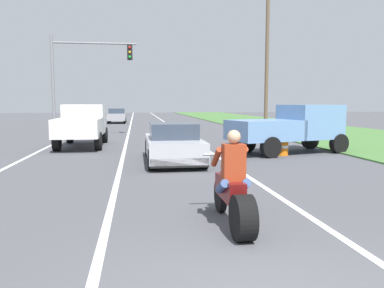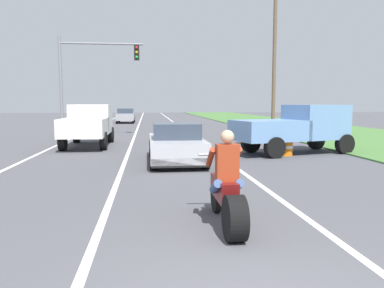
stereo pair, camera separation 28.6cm
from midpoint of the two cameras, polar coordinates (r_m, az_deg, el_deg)
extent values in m
cube|color=white|center=(23.96, -18.56, 0.90)|extent=(0.14, 120.00, 0.01)
cube|color=white|center=(23.76, -1.21, 1.18)|extent=(0.14, 120.00, 0.01)
cube|color=white|center=(23.59, -9.92, 1.05)|extent=(0.14, 120.00, 0.01)
cube|color=#477538|center=(26.95, 20.67, 1.43)|extent=(10.00, 120.00, 0.06)
cylinder|color=black|center=(5.83, 6.22, -10.89)|extent=(0.28, 0.69, 0.69)
cylinder|color=black|center=(7.30, 3.13, -7.65)|extent=(0.12, 0.63, 0.63)
cube|color=#590F0F|center=(6.54, 4.42, -6.61)|extent=(0.28, 1.10, 0.36)
cylinder|color=#B2B2B7|center=(7.14, 3.28, -4.94)|extent=(0.08, 0.36, 0.73)
cylinder|color=#A5A5AA|center=(7.05, 3.33, -1.54)|extent=(0.70, 0.05, 0.05)
cube|color=#993319|center=(6.23, 4.92, -2.76)|extent=(0.36, 0.24, 0.60)
sphere|color=tan|center=(6.18, 4.96, 1.09)|extent=(0.22, 0.22, 0.22)
cylinder|color=#384C7A|center=(6.30, 3.22, -6.36)|extent=(0.14, 0.47, 0.32)
cylinder|color=#993319|center=(6.47, 2.42, -1.96)|extent=(0.10, 0.51, 0.40)
cylinder|color=#384C7A|center=(6.38, 6.41, -6.23)|extent=(0.14, 0.47, 0.32)
cylinder|color=#993319|center=(6.56, 6.20, -1.88)|extent=(0.10, 0.51, 0.40)
cube|color=#B7B7BC|center=(13.36, -3.48, -0.43)|extent=(1.80, 4.30, 0.64)
cube|color=#333D4C|center=(13.11, -3.42, 1.99)|extent=(1.56, 1.70, 0.52)
cube|color=black|center=(11.37, -2.59, -2.80)|extent=(1.76, 0.20, 0.28)
cylinder|color=black|center=(14.93, -7.06, -0.58)|extent=(0.24, 0.64, 0.64)
cylinder|color=black|center=(15.05, -0.96, -0.48)|extent=(0.24, 0.64, 0.64)
cylinder|color=black|center=(11.76, -6.70, -2.38)|extent=(0.24, 0.64, 0.64)
cylinder|color=black|center=(11.91, 1.03, -2.23)|extent=(0.24, 0.64, 0.64)
cube|color=silver|center=(19.69, -16.09, 3.64)|extent=(1.90, 2.10, 1.40)
cube|color=#333D4C|center=(20.02, -15.99, 4.78)|extent=(1.67, 0.29, 0.57)
cube|color=silver|center=(17.48, -17.05, 2.34)|extent=(1.90, 2.70, 0.80)
cylinder|color=black|center=(20.66, -18.12, 1.24)|extent=(0.28, 0.80, 0.80)
cylinder|color=black|center=(20.44, -13.30, 1.33)|extent=(0.28, 0.80, 0.80)
cylinder|color=black|center=(17.38, -19.97, 0.31)|extent=(0.28, 0.80, 0.80)
cylinder|color=black|center=(17.11, -14.26, 0.40)|extent=(0.28, 0.80, 0.80)
cube|color=#6B93C6|center=(16.76, 16.70, 3.23)|extent=(2.52, 2.38, 1.40)
cube|color=#333D4C|center=(16.97, 17.65, 4.54)|extent=(0.71, 1.69, 0.57)
cube|color=#6B93C6|center=(15.43, 10.25, 2.05)|extent=(3.10, 2.53, 0.80)
cylinder|color=black|center=(18.00, 16.79, 0.60)|extent=(0.85, 0.48, 0.80)
cylinder|color=black|center=(16.71, 20.63, 0.06)|extent=(0.85, 0.48, 0.80)
cylinder|color=black|center=(16.05, 7.60, 0.17)|extent=(0.85, 0.48, 0.80)
cylinder|color=black|center=(14.59, 11.11, -0.48)|extent=(0.85, 0.48, 0.80)
cylinder|color=gray|center=(24.40, -20.33, 7.98)|extent=(0.18, 0.18, 6.00)
cylinder|color=gray|center=(24.26, -14.68, 14.34)|extent=(4.93, 0.12, 0.12)
cube|color=black|center=(24.06, -9.61, 13.32)|extent=(0.32, 0.24, 0.90)
sphere|color=red|center=(23.96, -9.63, 14.03)|extent=(0.16, 0.16, 0.16)
sphere|color=orange|center=(23.92, -9.62, 13.36)|extent=(0.16, 0.16, 0.16)
sphere|color=green|center=(23.89, -9.61, 12.70)|extent=(0.16, 0.16, 0.16)
cylinder|color=brown|center=(25.88, 10.77, 11.05)|extent=(0.24, 0.24, 8.64)
cylinder|color=orange|center=(15.42, 12.63, 0.21)|extent=(0.56, 0.56, 1.00)
cylinder|color=white|center=(15.40, 12.64, 0.95)|extent=(0.58, 0.58, 0.10)
cylinder|color=white|center=(15.44, 12.61, -0.35)|extent=(0.58, 0.58, 0.10)
cylinder|color=orange|center=(19.32, 6.79, 1.48)|extent=(0.56, 0.56, 1.00)
cylinder|color=white|center=(19.31, 6.80, 2.07)|extent=(0.58, 0.58, 0.10)
cylinder|color=white|center=(19.34, 6.79, 1.04)|extent=(0.58, 0.58, 0.10)
cube|color=#99999E|center=(40.19, -11.32, 4.01)|extent=(1.76, 4.00, 0.70)
cube|color=#333D4C|center=(39.98, -11.36, 4.85)|extent=(1.56, 2.00, 0.50)
cylinder|color=black|center=(41.65, -12.32, 3.57)|extent=(0.20, 0.60, 0.60)
cylinder|color=black|center=(41.57, -10.11, 3.61)|extent=(0.20, 0.60, 0.60)
cylinder|color=black|center=(38.86, -12.60, 3.39)|extent=(0.20, 0.60, 0.60)
cylinder|color=black|center=(38.77, -10.23, 3.44)|extent=(0.20, 0.60, 0.60)
camera|label=1|loc=(0.14, -90.83, -0.09)|focal=35.76mm
camera|label=2|loc=(0.14, 89.17, 0.09)|focal=35.76mm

